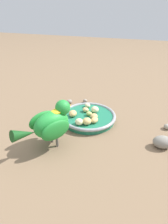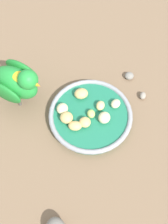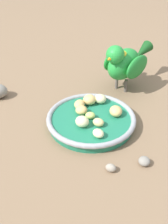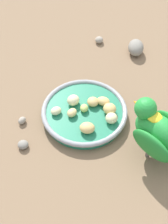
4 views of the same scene
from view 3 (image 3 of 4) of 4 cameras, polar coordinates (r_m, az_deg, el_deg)
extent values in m
plane|color=#7A6047|center=(0.77, -0.60, -1.99)|extent=(4.00, 4.00, 0.00)
cylinder|color=#1E7251|center=(0.76, 1.35, -1.84)|extent=(0.21, 0.21, 0.02)
torus|color=#93969B|center=(0.75, 1.36, -1.18)|extent=(0.23, 0.23, 0.01)
ellipsoid|color=#E5C67F|center=(0.72, 2.76, -1.97)|extent=(0.03, 0.03, 0.02)
ellipsoid|color=tan|center=(0.76, -0.27, 0.36)|extent=(0.04, 0.03, 0.02)
ellipsoid|color=tan|center=(0.80, 1.05, 2.36)|extent=(0.05, 0.05, 0.03)
ellipsoid|color=#B2CC66|center=(0.75, 1.20, -0.66)|extent=(0.02, 0.03, 0.02)
ellipsoid|color=beige|center=(0.72, -0.37, -1.81)|extent=(0.04, 0.04, 0.03)
ellipsoid|color=tan|center=(0.76, 6.08, 0.18)|extent=(0.04, 0.04, 0.02)
ellipsoid|color=beige|center=(0.80, 3.11, 2.54)|extent=(0.04, 0.04, 0.02)
ellipsoid|color=beige|center=(0.69, 2.74, -4.07)|extent=(0.04, 0.04, 0.02)
ellipsoid|color=tan|center=(0.78, -0.88, 1.48)|extent=(0.04, 0.03, 0.02)
cylinder|color=#59544C|center=(0.90, 7.92, 4.95)|extent=(0.01, 0.01, 0.04)
cylinder|color=#59544C|center=(0.91, 6.24, 5.62)|extent=(0.01, 0.01, 0.04)
ellipsoid|color=green|center=(0.88, 7.59, 9.02)|extent=(0.14, 0.13, 0.09)
ellipsoid|color=#1E7F2D|center=(0.87, 10.07, 8.43)|extent=(0.10, 0.07, 0.06)
ellipsoid|color=#1E7F2D|center=(0.91, 5.85, 9.95)|extent=(0.10, 0.07, 0.06)
cone|color=#144719|center=(0.95, 10.92, 11.13)|extent=(0.09, 0.07, 0.05)
sphere|color=green|center=(0.82, 5.96, 10.80)|extent=(0.07, 0.07, 0.05)
cone|color=orange|center=(0.81, 4.94, 10.04)|extent=(0.03, 0.03, 0.02)
ellipsoid|color=yellow|center=(0.85, 6.94, 10.92)|extent=(0.05, 0.05, 0.01)
ellipsoid|color=gray|center=(0.64, 5.13, -10.53)|extent=(0.02, 0.03, 0.02)
ellipsoid|color=gray|center=(0.67, 11.40, -9.15)|extent=(0.03, 0.03, 0.02)
camera|label=1|loc=(1.32, -4.14, 33.98)|focal=32.41mm
camera|label=2|loc=(0.80, -36.94, 46.46)|focal=45.35mm
camera|label=4|loc=(0.89, 53.15, 38.69)|focal=52.60mm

